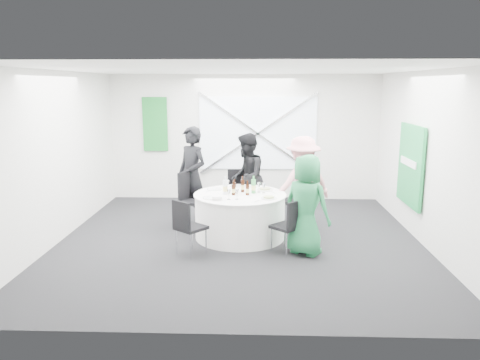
{
  "coord_description": "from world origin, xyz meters",
  "views": [
    {
      "loc": [
        0.27,
        -7.47,
        2.57
      ],
      "look_at": [
        0.0,
        0.2,
        1.0
      ],
      "focal_mm": 35.0,
      "sensor_mm": 36.0,
      "label": 1
    }
  ],
  "objects_px": {
    "chair_back_right": "(298,195)",
    "person_woman_green": "(306,205)",
    "person_man_back": "(247,177)",
    "person_woman_pink": "(302,184)",
    "chair_front_right": "(290,223)",
    "chair_back_left": "(192,195)",
    "chair_back": "(238,190)",
    "green_water_bottle": "(254,186)",
    "banquet_table": "(240,216)",
    "chair_front_left": "(187,224)",
    "person_man_back_left": "(192,176)",
    "clear_water_bottle": "(225,187)"
  },
  "relations": [
    {
      "from": "chair_back_left",
      "to": "chair_front_left",
      "type": "height_order",
      "value": "chair_back_left"
    },
    {
      "from": "person_woman_pink",
      "to": "green_water_bottle",
      "type": "height_order",
      "value": "person_woman_pink"
    },
    {
      "from": "person_woman_pink",
      "to": "chair_front_right",
      "type": "bearing_deg",
      "value": 52.95
    },
    {
      "from": "chair_back",
      "to": "person_woman_green",
      "type": "relative_size",
      "value": 0.61
    },
    {
      "from": "chair_back",
      "to": "chair_back_right",
      "type": "bearing_deg",
      "value": -28.15
    },
    {
      "from": "green_water_bottle",
      "to": "clear_water_bottle",
      "type": "height_order",
      "value": "clear_water_bottle"
    },
    {
      "from": "person_man_back",
      "to": "person_woman_green",
      "type": "bearing_deg",
      "value": 32.62
    },
    {
      "from": "person_man_back",
      "to": "person_woman_pink",
      "type": "height_order",
      "value": "person_woman_pink"
    },
    {
      "from": "chair_back_right",
      "to": "person_woman_pink",
      "type": "xyz_separation_m",
      "value": [
        0.06,
        -0.2,
        0.26
      ]
    },
    {
      "from": "banquet_table",
      "to": "chair_back_left",
      "type": "distance_m",
      "value": 1.06
    },
    {
      "from": "chair_back_right",
      "to": "person_man_back",
      "type": "height_order",
      "value": "person_man_back"
    },
    {
      "from": "chair_back_left",
      "to": "clear_water_bottle",
      "type": "xyz_separation_m",
      "value": [
        0.64,
        -0.57,
        0.27
      ]
    },
    {
      "from": "person_woman_green",
      "to": "banquet_table",
      "type": "bearing_deg",
      "value": 0.0
    },
    {
      "from": "person_man_back",
      "to": "person_woman_green",
      "type": "distance_m",
      "value": 2.03
    },
    {
      "from": "chair_back_right",
      "to": "green_water_bottle",
      "type": "bearing_deg",
      "value": -86.29
    },
    {
      "from": "person_man_back",
      "to": "green_water_bottle",
      "type": "distance_m",
      "value": 0.98
    },
    {
      "from": "green_water_bottle",
      "to": "chair_front_right",
      "type": "bearing_deg",
      "value": -56.27
    },
    {
      "from": "chair_front_right",
      "to": "chair_back_left",
      "type": "bearing_deg",
      "value": -83.5
    },
    {
      "from": "chair_front_left",
      "to": "person_woman_green",
      "type": "bearing_deg",
      "value": -135.0
    },
    {
      "from": "green_water_bottle",
      "to": "chair_back_left",
      "type": "bearing_deg",
      "value": 157.52
    },
    {
      "from": "banquet_table",
      "to": "chair_back_left",
      "type": "bearing_deg",
      "value": 149.07
    },
    {
      "from": "person_man_back",
      "to": "green_water_bottle",
      "type": "xyz_separation_m",
      "value": [
        0.14,
        -0.97,
        0.04
      ]
    },
    {
      "from": "chair_back_right",
      "to": "person_man_back_left",
      "type": "bearing_deg",
      "value": -125.84
    },
    {
      "from": "chair_back",
      "to": "chair_front_right",
      "type": "xyz_separation_m",
      "value": [
        0.87,
        -1.95,
        -0.06
      ]
    },
    {
      "from": "chair_back_left",
      "to": "person_woman_green",
      "type": "distance_m",
      "value": 2.32
    },
    {
      "from": "chair_back_right",
      "to": "green_water_bottle",
      "type": "relative_size",
      "value": 3.35
    },
    {
      "from": "banquet_table",
      "to": "person_man_back",
      "type": "distance_m",
      "value": 1.14
    },
    {
      "from": "chair_back",
      "to": "person_woman_green",
      "type": "bearing_deg",
      "value": -63.85
    },
    {
      "from": "person_woman_green",
      "to": "chair_back",
      "type": "bearing_deg",
      "value": -23.92
    },
    {
      "from": "person_man_back",
      "to": "person_woman_pink",
      "type": "bearing_deg",
      "value": 65.56
    },
    {
      "from": "chair_front_right",
      "to": "person_man_back_left",
      "type": "xyz_separation_m",
      "value": [
        -1.71,
        1.54,
        0.42
      ]
    },
    {
      "from": "chair_back_right",
      "to": "person_woman_green",
      "type": "bearing_deg",
      "value": -33.04
    },
    {
      "from": "chair_back_right",
      "to": "chair_front_right",
      "type": "bearing_deg",
      "value": -42.6
    },
    {
      "from": "chair_back_left",
      "to": "chair_front_left",
      "type": "bearing_deg",
      "value": -144.47
    },
    {
      "from": "chair_back",
      "to": "green_water_bottle",
      "type": "relative_size",
      "value": 3.19
    },
    {
      "from": "banquet_table",
      "to": "chair_back_left",
      "type": "relative_size",
      "value": 1.51
    },
    {
      "from": "chair_back",
      "to": "chair_front_left",
      "type": "xyz_separation_m",
      "value": [
        -0.69,
        -2.1,
        -0.05
      ]
    },
    {
      "from": "chair_front_left",
      "to": "person_woman_green",
      "type": "xyz_separation_m",
      "value": [
        1.8,
        0.16,
        0.27
      ]
    },
    {
      "from": "banquet_table",
      "to": "chair_back_left",
      "type": "height_order",
      "value": "chair_back_left"
    },
    {
      "from": "chair_front_left",
      "to": "person_man_back",
      "type": "xyz_separation_m",
      "value": [
        0.86,
        1.96,
        0.33
      ]
    },
    {
      "from": "clear_water_bottle",
      "to": "chair_back_left",
      "type": "bearing_deg",
      "value": 138.36
    },
    {
      "from": "banquet_table",
      "to": "person_woman_pink",
      "type": "height_order",
      "value": "person_woman_pink"
    },
    {
      "from": "chair_back_right",
      "to": "chair_front_right",
      "type": "relative_size",
      "value": 1.17
    },
    {
      "from": "chair_back_left",
      "to": "person_woman_green",
      "type": "height_order",
      "value": "person_woman_green"
    },
    {
      "from": "person_woman_pink",
      "to": "person_woman_green",
      "type": "height_order",
      "value": "person_woman_pink"
    },
    {
      "from": "chair_front_left",
      "to": "clear_water_bottle",
      "type": "height_order",
      "value": "clear_water_bottle"
    },
    {
      "from": "person_man_back_left",
      "to": "person_woman_green",
      "type": "height_order",
      "value": "person_man_back_left"
    },
    {
      "from": "chair_back",
      "to": "chair_back_right",
      "type": "xyz_separation_m",
      "value": [
        1.11,
        -0.5,
        0.03
      ]
    },
    {
      "from": "person_man_back_left",
      "to": "green_water_bottle",
      "type": "relative_size",
      "value": 6.13
    },
    {
      "from": "chair_back_right",
      "to": "chair_front_right",
      "type": "height_order",
      "value": "chair_back_right"
    }
  ]
}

